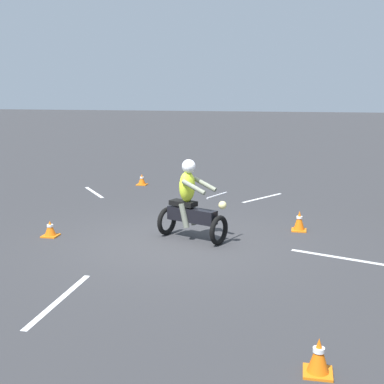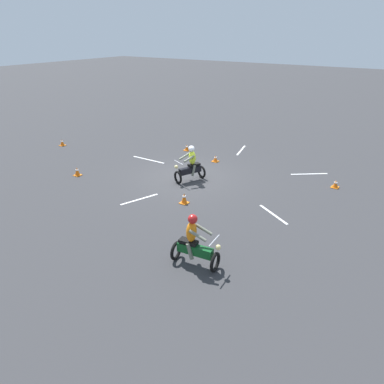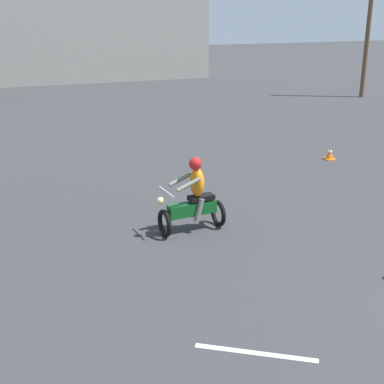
{
  "view_description": "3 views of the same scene",
  "coord_description": "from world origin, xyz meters",
  "px_view_note": "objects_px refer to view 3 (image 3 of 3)",
  "views": [
    {
      "loc": [
        10.08,
        2.43,
        3.08
      ],
      "look_at": [
        -0.31,
        0.28,
        1.0
      ],
      "focal_mm": 50.0,
      "sensor_mm": 36.0,
      "label": 1
    },
    {
      "loc": [
        -9.22,
        13.63,
        6.49
      ],
      "look_at": [
        -2.23,
        3.03,
        0.9
      ],
      "focal_mm": 35.0,
      "sensor_mm": 36.0,
      "label": 2
    },
    {
      "loc": [
        -7.94,
        -4.28,
        4.65
      ],
      "look_at": [
        -4.15,
        5.78,
        0.9
      ],
      "focal_mm": 50.0,
      "sensor_mm": 36.0,
      "label": 3
    }
  ],
  "objects_px": {
    "motorcycle_rider_background": "(193,199)",
    "traffic_cone_far_left": "(330,154)",
    "utility_pole_near": "(369,23)",
    "utility_pole_far": "(69,5)"
  },
  "relations": [
    {
      "from": "motorcycle_rider_background",
      "to": "utility_pole_far",
      "type": "bearing_deg",
      "value": -9.12
    },
    {
      "from": "motorcycle_rider_background",
      "to": "traffic_cone_far_left",
      "type": "distance_m",
      "value": 7.25
    },
    {
      "from": "motorcycle_rider_background",
      "to": "utility_pole_far",
      "type": "relative_size",
      "value": 0.18
    },
    {
      "from": "motorcycle_rider_background",
      "to": "utility_pole_far",
      "type": "xyz_separation_m",
      "value": [
        1.55,
        26.53,
        3.99
      ]
    },
    {
      "from": "motorcycle_rider_background",
      "to": "utility_pole_near",
      "type": "relative_size",
      "value": 0.22
    },
    {
      "from": "traffic_cone_far_left",
      "to": "utility_pole_near",
      "type": "bearing_deg",
      "value": 48.48
    },
    {
      "from": "motorcycle_rider_background",
      "to": "utility_pole_near",
      "type": "height_order",
      "value": "utility_pole_near"
    },
    {
      "from": "utility_pole_near",
      "to": "motorcycle_rider_background",
      "type": "bearing_deg",
      "value": -137.28
    },
    {
      "from": "traffic_cone_far_left",
      "to": "utility_pole_near",
      "type": "xyz_separation_m",
      "value": [
        8.8,
        9.94,
        3.61
      ]
    },
    {
      "from": "utility_pole_far",
      "to": "motorcycle_rider_background",
      "type": "bearing_deg",
      "value": -93.34
    }
  ]
}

